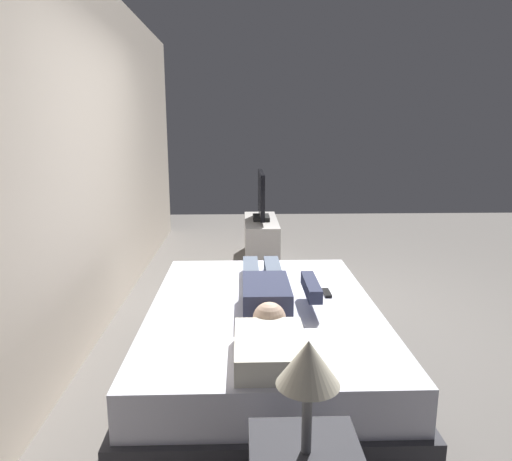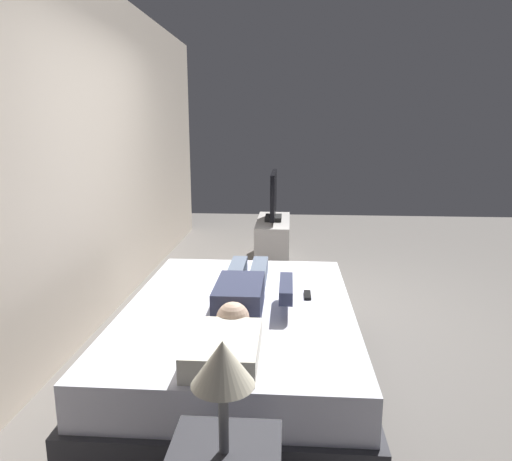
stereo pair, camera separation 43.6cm
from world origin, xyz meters
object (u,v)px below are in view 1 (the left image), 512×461
bed (263,345)px  tv_stand (261,239)px  remote (327,293)px  lamp (308,365)px  person (267,291)px  tv (261,197)px  pillow (270,349)px

bed → tv_stand: 2.95m
remote → lamp: size_ratio=0.36×
person → tv: (2.92, -0.08, 0.16)m
tv_stand → person: bearing=178.4°
pillow → person: person is taller
lamp → remote: bearing=-12.7°
pillow → lamp: (-0.62, -0.09, 0.25)m
person → lamp: lamp is taller
bed → remote: (0.18, -0.43, 0.29)m
tv_stand → tv: size_ratio=1.25×
person → remote: (0.15, -0.40, -0.07)m
bed → remote: 0.55m
remote → tv_stand: (2.77, 0.32, -0.30)m
person → tv: 2.93m
bed → pillow: 0.79m
tv → pillow: bearing=178.3°
lamp → pillow: bearing=8.1°
pillow → remote: (0.90, -0.43, -0.05)m
bed → person: size_ratio=1.65×
bed → pillow: pillow is taller
tv_stand → lamp: bearing=179.7°
pillow → remote: 1.00m
bed → lamp: (-1.34, -0.09, 0.59)m
person → lamp: (-1.37, -0.06, 0.23)m
remote → lamp: 1.59m
remote → lamp: lamp is taller
bed → tv: tv is taller
pillow → remote: pillow is taller
person → lamp: bearing=-177.4°
tv → lamp: 4.29m
person → remote: 0.44m
person → tv_stand: 2.94m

